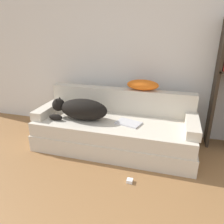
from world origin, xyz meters
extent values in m
cube|color=silver|center=(0.00, 2.96, 1.35)|extent=(6.88, 0.06, 2.70)
cube|color=beige|center=(-0.19, 2.32, 0.11)|extent=(2.01, 0.80, 0.21)
cube|color=beige|center=(-0.19, 2.31, 0.30)|extent=(1.97, 0.76, 0.17)
cube|color=beige|center=(-0.19, 2.65, 0.55)|extent=(1.97, 0.15, 0.33)
cube|color=beige|center=(-1.12, 2.31, 0.44)|extent=(0.15, 0.61, 0.11)
cube|color=beige|center=(0.74, 2.31, 0.44)|extent=(0.15, 0.61, 0.11)
ellipsoid|color=black|center=(-0.57, 2.25, 0.52)|extent=(0.62, 0.29, 0.27)
sphere|color=black|center=(-0.92, 2.25, 0.55)|extent=(0.16, 0.16, 0.16)
cone|color=black|center=(-0.92, 2.20, 0.61)|extent=(0.06, 0.06, 0.07)
cone|color=black|center=(-0.92, 2.29, 0.61)|extent=(0.06, 0.06, 0.07)
ellipsoid|color=black|center=(-0.90, 2.12, 0.42)|extent=(0.18, 0.07, 0.08)
cube|color=silver|center=(0.01, 2.27, 0.39)|extent=(0.34, 0.27, 0.02)
ellipsoid|color=orange|center=(0.10, 2.66, 0.78)|extent=(0.42, 0.20, 0.14)
cube|color=#2D2319|center=(0.99, 2.78, 0.80)|extent=(0.04, 0.26, 1.60)
cube|color=red|center=(1.03, 2.76, 1.09)|extent=(0.03, 0.20, 0.18)
cube|color=white|center=(0.16, 1.68, 0.02)|extent=(0.06, 0.06, 0.03)
camera|label=1|loc=(0.49, -0.12, 1.48)|focal=35.00mm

